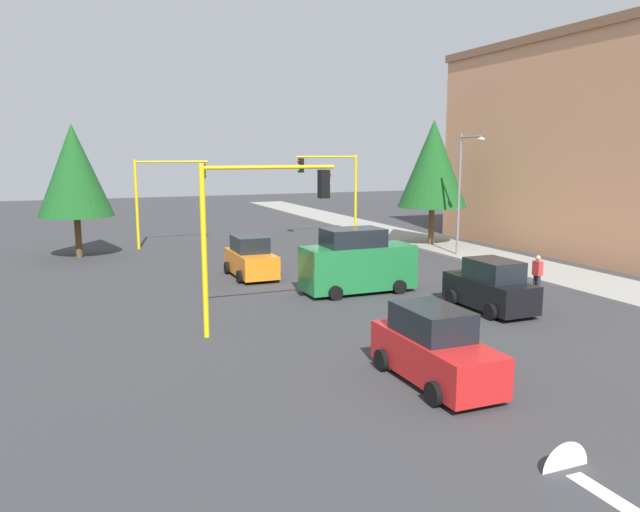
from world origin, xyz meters
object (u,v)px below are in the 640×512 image
at_px(traffic_signal_far_right, 166,185).
at_px(car_red, 434,349).
at_px(traffic_signal_far_left, 333,179).
at_px(delivery_van_green, 357,263).
at_px(traffic_signal_near_right, 258,213).
at_px(tree_opposite_side, 74,171).
at_px(pedestrian_crossing, 537,274).
at_px(car_orange, 251,259).
at_px(street_lamp_curbside, 464,181).
at_px(car_black, 490,287).
at_px(tree_roadside_mid, 433,164).

relative_size(traffic_signal_far_right, car_red, 1.32).
xyz_separation_m(traffic_signal_far_left, delivery_van_green, (16.00, -5.84, -2.83)).
relative_size(traffic_signal_near_right, tree_opposite_side, 0.74).
bearing_deg(tree_opposite_side, pedestrian_crossing, 45.44).
xyz_separation_m(delivery_van_green, car_orange, (-4.93, -3.30, -0.39)).
relative_size(delivery_van_green, car_orange, 1.24).
relative_size(traffic_signal_far_left, street_lamp_curbside, 0.83).
bearing_deg(traffic_signal_far_left, car_black, -6.86).
bearing_deg(pedestrian_crossing, car_black, -69.12).
height_order(traffic_signal_far_left, car_red, traffic_signal_far_left).
xyz_separation_m(traffic_signal_far_right, street_lamp_curbside, (10.39, 14.88, 0.42)).
bearing_deg(delivery_van_green, traffic_signal_near_right, -54.30).
height_order(traffic_signal_far_right, car_red, traffic_signal_far_right).
bearing_deg(tree_opposite_side, traffic_signal_far_right, 110.59).
distance_m(traffic_signal_far_left, traffic_signal_far_right, 11.40).
bearing_deg(car_red, delivery_van_green, 165.13).
xyz_separation_m(street_lamp_curbside, tree_opposite_side, (-8.39, -20.20, 0.60)).
bearing_deg(street_lamp_curbside, car_black, -30.09).
distance_m(traffic_signal_far_right, street_lamp_curbside, 18.15).
bearing_deg(tree_roadside_mid, car_red, -32.43).
bearing_deg(tree_roadside_mid, car_black, -24.74).
height_order(street_lamp_curbside, tree_opposite_side, tree_opposite_side).
distance_m(traffic_signal_far_left, traffic_signal_near_right, 23.02).
bearing_deg(car_orange, traffic_signal_far_right, -168.50).
height_order(traffic_signal_far_right, delivery_van_green, traffic_signal_far_right).
height_order(traffic_signal_near_right, car_black, traffic_signal_near_right).
xyz_separation_m(traffic_signal_far_left, pedestrian_crossing, (19.38, 0.93, -3.20)).
bearing_deg(car_orange, tree_roadside_mid, 110.67).
height_order(tree_roadside_mid, pedestrian_crossing, tree_roadside_mid).
xyz_separation_m(traffic_signal_far_left, car_red, (26.19, -8.55, -3.21)).
height_order(car_black, car_orange, same).
distance_m(tree_roadside_mid, car_red, 24.31).
xyz_separation_m(delivery_van_green, car_red, (10.19, -2.70, -0.39)).
distance_m(tree_roadside_mid, tree_opposite_side, 21.38).
distance_m(traffic_signal_far_left, tree_roadside_mid, 7.46).
distance_m(car_black, pedestrian_crossing, 3.66).
distance_m(traffic_signal_near_right, tree_opposite_side, 18.79).
relative_size(car_red, car_orange, 1.08).
relative_size(street_lamp_curbside, car_black, 1.79).
bearing_deg(street_lamp_curbside, tree_roadside_mid, 169.67).
bearing_deg(street_lamp_curbside, traffic_signal_far_right, -124.93).
distance_m(traffic_signal_far_right, car_orange, 11.69).
relative_size(tree_opposite_side, pedestrian_crossing, 4.44).
bearing_deg(pedestrian_crossing, delivery_van_green, -116.54).
distance_m(tree_roadside_mid, pedestrian_crossing, 14.46).
bearing_deg(car_red, pedestrian_crossing, 125.66).
height_order(traffic_signal_far_left, traffic_signal_near_right, traffic_signal_far_left).
bearing_deg(traffic_signal_far_right, tree_roadside_mid, 69.05).
height_order(street_lamp_curbside, tree_roadside_mid, tree_roadside_mid).
xyz_separation_m(traffic_signal_near_right, tree_roadside_mid, (-14.00, 15.69, 1.26)).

